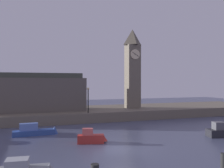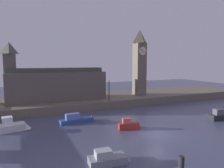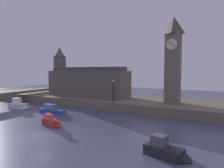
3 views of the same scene
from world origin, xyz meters
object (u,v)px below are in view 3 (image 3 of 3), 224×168
Objects in this scene: boat_barge_dark at (167,150)px; boat_ferry_white at (19,105)px; boat_dinghy_red at (51,122)px; boat_tour_blue at (54,110)px; clock_tower at (173,59)px; parliament_hall at (86,81)px; streetlamp at (113,88)px.

boat_ferry_white is at bearing 165.60° from boat_barge_dark.
boat_ferry_white is at bearing 158.35° from boat_dinghy_red.
boat_barge_dark reaches higher than boat_dinghy_red.
boat_tour_blue is 1.63× the size of boat_dinghy_red.
clock_tower is at bearing 31.88° from boat_tour_blue.
clock_tower is 2.68× the size of boat_tour_blue.
boat_dinghy_red is (-11.13, -15.72, -8.21)m from clock_tower.
parliament_hall is 10.25m from streetlamp.
boat_barge_dark is at bearing -47.61° from streetlamp.
boat_barge_dark is at bearing -7.16° from boat_dinghy_red.
parliament_hall reaches higher than streetlamp.
parliament_hall is at bearing 99.33° from boat_tour_blue.
boat_tour_blue is (1.78, -10.82, -4.11)m from parliament_hall.
boat_tour_blue is (-7.38, -6.24, -3.43)m from streetlamp.
streetlamp is at bearing 21.83° from boat_ferry_white.
clock_tower is at bearing 22.47° from boat_ferry_white.
streetlamp is at bearing -26.54° from parliament_hall.
boat_tour_blue is at bearing -139.76° from streetlamp.
boat_tour_blue is at bearing 0.86° from boat_ferry_white.
clock_tower reaches higher than boat_dinghy_red.
boat_ferry_white reaches higher than boat_tour_blue.
parliament_hall reaches higher than boat_tour_blue.
parliament_hall is 3.38× the size of boat_tour_blue.
parliament_hall is 4.23× the size of boat_ferry_white.
boat_barge_dark is (3.53, -17.56, -8.19)m from clock_tower.
streetlamp reaches higher than boat_tour_blue.
boat_tour_blue is 7.61m from boat_dinghy_red.
boat_tour_blue is (-19.84, 7.41, -0.10)m from boat_barge_dark.
boat_barge_dark is at bearing -40.13° from parliament_hall.
parliament_hall is (-18.10, 0.66, -4.18)m from clock_tower.
parliament_hall is at bearing 153.46° from streetlamp.
streetlamp reaches higher than boat_barge_dark.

